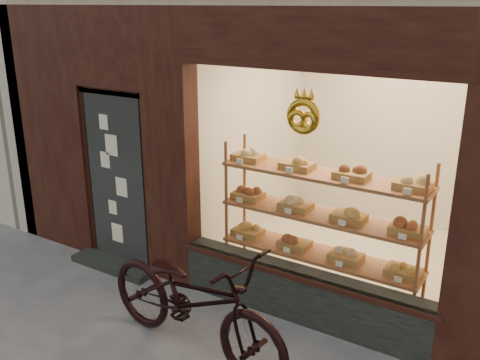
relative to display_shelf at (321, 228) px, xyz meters
The scene contains 2 objects.
display_shelf is the anchor object (origin of this frame).
bicycle 1.61m from the display_shelf, 111.69° to the right, with size 0.75×2.14×1.12m, color black.
Camera 1 is at (2.50, -2.29, 3.13)m, focal length 40.00 mm.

